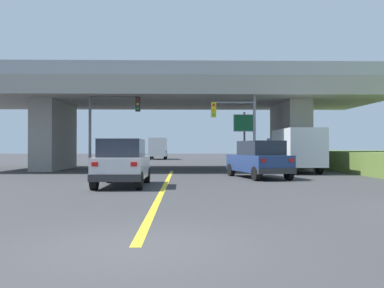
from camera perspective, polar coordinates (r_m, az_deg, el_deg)
The scene contains 10 objects.
ground at distance 31.73m, azimuth -2.65°, elevation -3.48°, with size 160.00×160.00×0.00m, color #353538.
overpass_bridge at distance 31.87m, azimuth -2.65°, elevation 5.66°, with size 30.87×10.99×7.20m.
lane_divider_stripe at distance 18.14m, azimuth -3.74°, elevation -5.73°, with size 0.20×22.30×0.01m, color yellow.
suv_lead at distance 17.99m, azimuth -9.53°, elevation -2.55°, with size 2.02×4.49×2.02m.
suv_crossing at distance 22.76m, azimuth 9.19°, elevation -2.10°, with size 3.05×5.16×2.02m.
box_truck at distance 28.80m, azimuth 13.95°, elevation -0.72°, with size 2.33×7.21×2.86m.
traffic_signal_nearside at distance 26.88m, azimuth 6.51°, elevation 3.01°, with size 2.89×0.36×5.14m.
traffic_signal_farside at distance 28.05m, azimuth -11.60°, elevation 3.54°, with size 3.42×0.36×5.62m.
highway_sign at distance 30.04m, azimuth 7.24°, elevation 2.20°, with size 1.60×0.17×4.21m.
semi_truck_distant at distance 58.44m, azimuth -4.66°, elevation -0.57°, with size 2.33×6.53×2.98m.
Camera 1 is at (0.80, -6.89, 1.66)m, focal length 38.71 mm.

